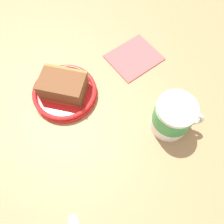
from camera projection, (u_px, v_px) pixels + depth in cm
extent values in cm
cube|color=#936D47|center=(97.00, 130.00, 50.69)|extent=(114.79, 114.79, 3.50)
cylinder|color=red|center=(65.00, 93.00, 52.12)|extent=(14.63, 14.63, 1.08)
torus|color=red|center=(64.00, 91.00, 51.20)|extent=(14.43, 14.43, 0.97)
cube|color=#9E662D|center=(65.00, 92.00, 51.36)|extent=(10.87, 8.34, 0.60)
cube|color=brown|center=(63.00, 86.00, 49.26)|extent=(10.87, 8.34, 4.06)
cube|color=#9E662D|center=(67.00, 74.00, 50.67)|extent=(9.47, 3.06, 4.06)
cylinder|color=white|center=(173.00, 117.00, 45.50)|extent=(7.82, 7.82, 8.51)
cylinder|color=green|center=(174.00, 115.00, 44.56)|extent=(7.98, 7.98, 4.37)
cylinder|color=brown|center=(175.00, 112.00, 43.58)|extent=(6.89, 6.89, 0.40)
torus|color=white|center=(192.00, 119.00, 45.31)|extent=(4.56, 2.39, 4.56)
ellipsoid|color=silver|center=(73.00, 223.00, 40.73)|extent=(3.49, 3.57, 0.80)
cube|color=#B24C4C|center=(134.00, 57.00, 56.92)|extent=(14.33, 15.16, 0.60)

